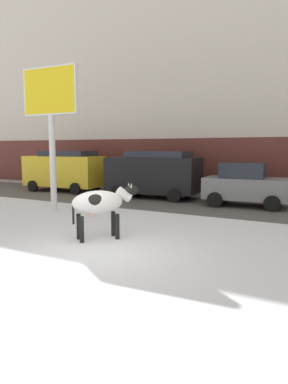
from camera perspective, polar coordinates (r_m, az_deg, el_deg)
name	(u,v)px	position (r m, az deg, el deg)	size (l,w,h in m)	color
ground_plane	(91,254)	(8.43, -8.65, -10.00)	(120.00, 120.00, 0.00)	white
road_strip	(207,204)	(15.88, 10.27, -1.92)	(60.00, 5.60, 0.01)	#514F4C
building_facade	(243,77)	(21.72, 15.82, 17.52)	(44.00, 6.10, 13.00)	beige
cow_holstein	(100,203)	(9.56, -7.20, -1.78)	(1.52, 1.73, 1.54)	silver
billboard	(51,100)	(14.37, -14.96, 14.26)	(2.53, 0.33, 5.56)	silver
car_yellow_van	(64,170)	(20.69, -12.82, 3.55)	(4.69, 2.30, 2.32)	gold
car_black_van	(153,173)	(17.42, 1.55, 3.09)	(4.69, 2.30, 2.32)	black
car_grey_hatchback	(246,185)	(15.54, 16.23, 1.15)	(3.58, 2.06, 1.86)	slate
pedestrian_near_billboard	(160,176)	(19.95, 2.66, 2.55)	(0.36, 0.24, 1.73)	#282833
pedestrian_by_cars	(100,174)	(22.12, -7.23, 2.95)	(0.36, 0.24, 1.73)	#282833
pedestrian_far_left	(142,176)	(20.50, -0.35, 2.68)	(0.36, 0.24, 1.73)	#282833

